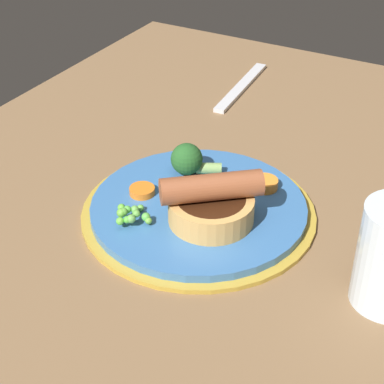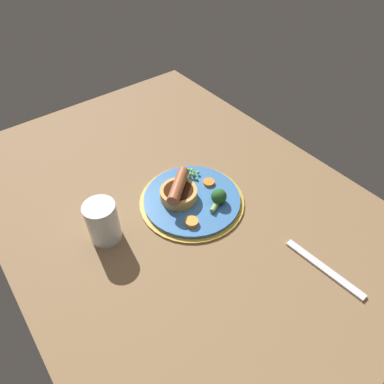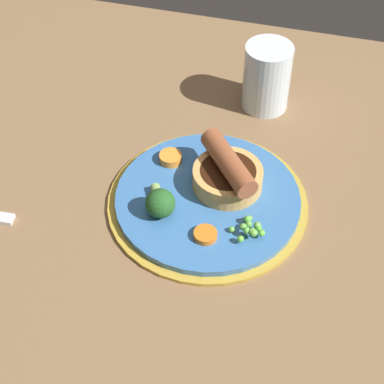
{
  "view_description": "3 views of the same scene",
  "coord_description": "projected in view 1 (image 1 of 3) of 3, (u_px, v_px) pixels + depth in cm",
  "views": [
    {
      "loc": [
        -45.93,
        -24.35,
        44.22
      ],
      "look_at": [
        4.43,
        3.49,
        5.45
      ],
      "focal_mm": 60.0,
      "sensor_mm": 36.0,
      "label": 1
    },
    {
      "loc": [
        49.08,
        -32.42,
        64.4
      ],
      "look_at": [
        3.4,
        3.1,
        5.44
      ],
      "focal_mm": 32.0,
      "sensor_mm": 36.0,
      "label": 2
    },
    {
      "loc": [
        -7.98,
        55.76,
        64.08
      ],
      "look_at": [
        5.84,
        3.84,
        6.13
      ],
      "focal_mm": 60.0,
      "sensor_mm": 36.0,
      "label": 3
    }
  ],
  "objects": [
    {
      "name": "fork",
      "position": [
        241.0,
        87.0,
        0.97
      ],
      "size": [
        18.07,
        2.94,
        0.6
      ],
      "primitive_type": "cube",
      "rotation": [
        0.0,
        0.0,
        0.07
      ],
      "color": "silver",
      "rests_on": "dining_table"
    },
    {
      "name": "carrot_slice_3",
      "position": [
        142.0,
        191.0,
        0.71
      ],
      "size": [
        3.97,
        3.97,
        0.79
      ],
      "primitive_type": "cylinder",
      "rotation": [
        0.0,
        0.0,
        5.36
      ],
      "color": "orange",
      "rests_on": "dinner_plate"
    },
    {
      "name": "carrot_slice_0",
      "position": [
        265.0,
        184.0,
        0.72
      ],
      "size": [
        3.96,
        3.96,
        1.1
      ],
      "primitive_type": "cylinder",
      "rotation": [
        0.0,
        0.0,
        3.56
      ],
      "color": "orange",
      "rests_on": "dinner_plate"
    },
    {
      "name": "dining_table",
      "position": [
        201.0,
        253.0,
        0.67
      ],
      "size": [
        110.0,
        80.0,
        3.0
      ],
      "primitive_type": "cube",
      "color": "brown",
      "rests_on": "ground"
    },
    {
      "name": "broccoli_floret_far",
      "position": [
        189.0,
        160.0,
        0.74
      ],
      "size": [
        4.28,
        5.73,
        3.7
      ],
      "rotation": [
        0.0,
        0.0,
        2.05
      ],
      "color": "#235623",
      "rests_on": "dinner_plate"
    },
    {
      "name": "sausage_pudding",
      "position": [
        210.0,
        203.0,
        0.66
      ],
      "size": [
        8.92,
        9.85,
        5.5
      ],
      "rotation": [
        0.0,
        0.0,
        2.26
      ],
      "color": "tan",
      "rests_on": "dinner_plate"
    },
    {
      "name": "pea_pile",
      "position": [
        131.0,
        214.0,
        0.66
      ],
      "size": [
        4.53,
        4.37,
        1.74
      ],
      "color": "#60A24A",
      "rests_on": "dinner_plate"
    },
    {
      "name": "dinner_plate",
      "position": [
        198.0,
        210.0,
        0.7
      ],
      "size": [
        25.53,
        25.53,
        1.4
      ],
      "color": "#B79333",
      "rests_on": "dining_table"
    }
  ]
}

